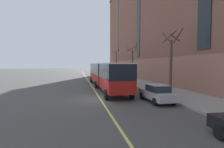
{
  "coord_description": "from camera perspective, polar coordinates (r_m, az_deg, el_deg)",
  "views": [
    {
      "loc": [
        -1.97,
        -16.62,
        3.35
      ],
      "look_at": [
        3.44,
        10.61,
        1.8
      ],
      "focal_mm": 28.0,
      "sensor_mm": 36.0,
      "label": 1
    }
  ],
  "objects": [
    {
      "name": "lane_centerline",
      "position": [
        20.01,
        -5.0,
        -6.44
      ],
      "size": [
        0.16,
        140.0,
        0.01
      ],
      "primitive_type": "cube",
      "color": "#E0D66B",
      "rests_on": "ground"
    },
    {
      "name": "city_bus",
      "position": [
        24.71,
        -2.31,
        0.14
      ],
      "size": [
        3.0,
        19.34,
        3.49
      ],
      "color": "red",
      "rests_on": "ground"
    },
    {
      "name": "parked_car_champagne_7",
      "position": [
        50.6,
        -3.17,
        0.29
      ],
      "size": [
        2.02,
        4.41,
        1.56
      ],
      "color": "#BCAD89",
      "rests_on": "ground"
    },
    {
      "name": "sidewalk",
      "position": [
        22.63,
        17.47,
        -5.28
      ],
      "size": [
        5.2,
        160.0,
        0.15
      ],
      "primitive_type": "cube",
      "color": "gray",
      "rests_on": "ground"
    },
    {
      "name": "parked_car_silver_0",
      "position": [
        16.1,
        14.46,
        -6.09
      ],
      "size": [
        1.97,
        4.45,
        1.56
      ],
      "color": "#B7B7BC",
      "rests_on": "ground"
    },
    {
      "name": "parked_car_darkgray_4",
      "position": [
        26.9,
        3.69,
        -2.29
      ],
      "size": [
        2.03,
        4.46,
        1.56
      ],
      "color": "#4C4C51",
      "rests_on": "ground"
    },
    {
      "name": "street_tree_far_uptown",
      "position": [
        33.7,
        6.63,
        3.78
      ],
      "size": [
        1.92,
        1.88,
        7.32
      ],
      "color": "brown",
      "rests_on": "sidewalk"
    },
    {
      "name": "ground_plane",
      "position": [
        17.06,
        -4.43,
        -8.14
      ],
      "size": [
        260.0,
        260.0,
        0.0
      ],
      "primitive_type": "plane",
      "color": "#4C4947"
    },
    {
      "name": "street_tree_mid_block",
      "position": [
        20.76,
        18.73,
        4.24
      ],
      "size": [
        1.76,
        1.86,
        7.16
      ],
      "color": "brown",
      "rests_on": "sidewalk"
    },
    {
      "name": "street_tree_far_downtown",
      "position": [
        47.28,
        1.35,
        3.83
      ],
      "size": [
        1.69,
        1.87,
        7.51
      ],
      "color": "brown",
      "rests_on": "sidewalk"
    },
    {
      "name": "parked_car_white_1",
      "position": [
        34.75,
        0.47,
        -1.04
      ],
      "size": [
        2.03,
        4.78,
        1.56
      ],
      "color": "silver",
      "rests_on": "ground"
    },
    {
      "name": "parked_car_black_3",
      "position": [
        40.69,
        -1.14,
        -0.42
      ],
      "size": [
        2.07,
        4.8,
        1.56
      ],
      "color": "black",
      "rests_on": "ground"
    }
  ]
}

